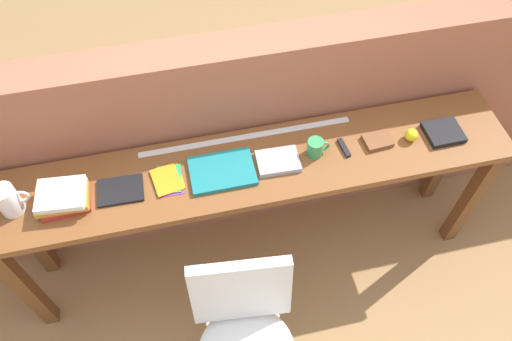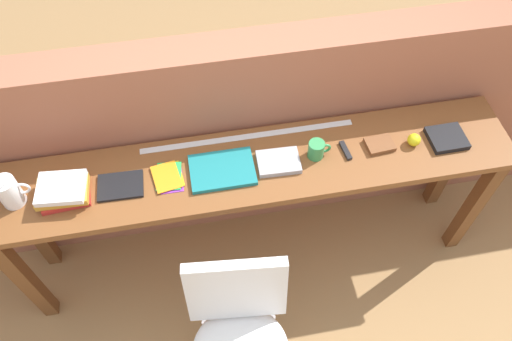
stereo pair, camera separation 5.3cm
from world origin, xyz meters
The scene contains 16 objects.
ground_plane centered at (0.00, 0.00, 0.00)m, with size 40.00×40.00×0.00m, color #9E7547.
brick_wall_back centered at (0.00, 0.64, 0.66)m, with size 6.00×0.20×1.32m, color #9E5B42.
sideboard centered at (0.00, 0.30, 0.74)m, with size 2.50×0.44×0.88m.
chair_white_moulded centered at (-0.18, -0.34, 0.53)m, with size 0.48×0.49×0.89m.
pitcher_white centered at (-1.07, 0.29, 0.96)m, with size 0.14×0.10×0.18m.
book_stack_leftmost centered at (-0.86, 0.28, 0.92)m, with size 0.23×0.19×0.09m.
magazine_cycling centered at (-0.61, 0.29, 0.89)m, with size 0.20×0.15×0.01m, color black.
pamphlet_pile_colourful centered at (-0.40, 0.29, 0.89)m, with size 0.15×0.17×0.01m.
book_open_centre centered at (-0.15, 0.29, 0.89)m, with size 0.30×0.21×0.02m, color #19757A.
book_grey_hardcover centered at (0.11, 0.28, 0.89)m, with size 0.20×0.14×0.03m, color #9E9EA3.
mug centered at (0.30, 0.30, 0.92)m, with size 0.11×0.08×0.09m.
multitool_folded centered at (0.44, 0.30, 0.89)m, with size 0.02×0.11×0.02m, color black.
leather_journal_brown centered at (0.61, 0.30, 0.89)m, with size 0.13×0.10×0.02m, color brown.
sports_ball_small centered at (0.77, 0.28, 0.91)m, with size 0.06×0.06×0.06m, color yellow.
book_repair_rightmost centered at (0.94, 0.28, 0.89)m, with size 0.17×0.16×0.03m, color black.
ruler_metal_back_edge centered at (0.00, 0.47, 0.88)m, with size 1.04×0.03×0.00m, color silver.
Camera 1 is at (-0.29, -1.04, 2.75)m, focal length 35.00 mm.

